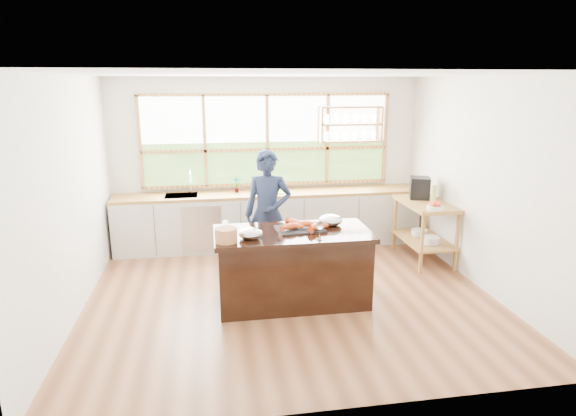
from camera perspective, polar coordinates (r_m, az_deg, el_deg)
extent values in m
plane|color=#935B38|center=(6.20, 0.21, -10.21)|extent=(5.00, 5.00, 0.00)
cube|color=silver|center=(7.96, -2.46, 5.55)|extent=(5.00, 0.02, 2.70)
cube|color=silver|center=(3.65, 6.09, -5.62)|extent=(5.00, 0.02, 2.70)
cube|color=silver|center=(5.90, -24.46, 1.00)|extent=(0.02, 4.50, 2.70)
cube|color=silver|center=(6.65, 22.03, 2.66)|extent=(0.02, 4.50, 2.70)
cube|color=white|center=(5.63, 0.24, 15.58)|extent=(5.00, 4.50, 0.02)
cube|color=tan|center=(7.88, -2.46, 8.03)|extent=(4.05, 0.06, 1.50)
cube|color=white|center=(7.87, -2.51, 10.56)|extent=(3.98, 0.01, 0.75)
cube|color=#2A551A|center=(7.95, -2.46, 5.35)|extent=(3.98, 0.01, 0.70)
cube|color=tan|center=(8.00, 7.44, 11.79)|extent=(1.00, 0.28, 0.03)
cube|color=tan|center=(8.02, 7.38, 9.83)|extent=(1.00, 0.28, 0.03)
cube|color=tan|center=(8.05, 7.31, 7.88)|extent=(1.00, 0.28, 0.03)
cube|color=tan|center=(7.89, 3.84, 9.84)|extent=(0.03, 0.28, 0.55)
cube|color=tan|center=(8.18, 10.79, 9.79)|extent=(0.03, 0.28, 0.55)
cube|color=#BBB9B2|center=(7.86, -2.12, -1.48)|extent=(4.90, 0.62, 0.85)
cube|color=#B6B8BE|center=(7.50, -10.18, -2.46)|extent=(0.60, 0.01, 0.72)
cube|color=#A6773A|center=(7.75, -2.15, 1.72)|extent=(4.90, 0.62, 0.05)
cube|color=#B6B8BE|center=(7.72, -12.52, 0.90)|extent=(0.50, 0.42, 0.16)
cube|color=#A6773A|center=(7.18, 19.37, -3.71)|extent=(0.04, 0.04, 0.90)
cube|color=#A6773A|center=(8.03, 16.02, -1.53)|extent=(0.04, 0.04, 0.90)
cube|color=#A6773A|center=(6.95, 15.59, -4.01)|extent=(0.04, 0.04, 0.90)
cube|color=#A6773A|center=(7.82, 12.57, -1.72)|extent=(0.04, 0.04, 0.90)
cube|color=#A6773A|center=(7.52, 15.76, -3.62)|extent=(0.62, 1.10, 0.03)
cube|color=#A6773A|center=(7.37, 16.05, 0.48)|extent=(0.62, 1.10, 0.05)
cylinder|color=silver|center=(7.29, 16.61, -3.71)|extent=(0.24, 0.24, 0.11)
cylinder|color=silver|center=(7.63, 15.32, -2.85)|extent=(0.24, 0.24, 0.09)
cube|color=black|center=(5.86, 0.54, -7.30)|extent=(1.77, 0.82, 0.84)
cube|color=black|center=(5.70, 0.55, -3.10)|extent=(1.85, 0.90, 0.06)
imported|color=#18223C|center=(6.55, -2.39, -0.71)|extent=(0.71, 0.55, 1.75)
imported|color=slate|center=(7.72, -6.16, 2.77)|extent=(0.14, 0.10, 0.26)
cube|color=#65B634|center=(7.74, -2.00, 1.96)|extent=(0.46, 0.39, 0.01)
cube|color=black|center=(7.56, 15.35, 2.32)|extent=(0.37, 0.38, 0.32)
cylinder|color=#9BA556|center=(7.25, 16.90, 1.55)|extent=(0.07, 0.07, 0.29)
cylinder|color=silver|center=(6.99, 17.08, 0.06)|extent=(0.24, 0.24, 0.05)
sphere|color=red|center=(7.00, 17.48, 0.47)|extent=(0.07, 0.07, 0.07)
sphere|color=red|center=(7.03, 17.06, 0.56)|extent=(0.07, 0.07, 0.07)
sphere|color=red|center=(6.99, 16.71, 0.50)|extent=(0.07, 0.07, 0.07)
sphere|color=red|center=(6.94, 16.92, 0.38)|extent=(0.07, 0.07, 0.07)
sphere|color=red|center=(6.95, 17.40, 0.37)|extent=(0.07, 0.07, 0.07)
cube|color=black|center=(5.77, 1.43, -2.48)|extent=(0.59, 0.46, 0.02)
ellipsoid|color=#CC411D|center=(5.69, 0.34, -2.22)|extent=(0.23, 0.15, 0.08)
ellipsoid|color=#CC411D|center=(5.79, 2.18, -1.92)|extent=(0.23, 0.14, 0.08)
ellipsoid|color=#CC411D|center=(5.70, 3.40, -2.22)|extent=(0.21, 0.21, 0.08)
ellipsoid|color=#CC411D|center=(5.86, 0.74, -1.71)|extent=(0.18, 0.23, 0.08)
ellipsoid|color=#B6B8BE|center=(5.46, -4.48, -3.03)|extent=(0.27, 0.27, 0.13)
ellipsoid|color=#B6B8BE|center=(5.96, 5.07, -1.45)|extent=(0.29, 0.29, 0.14)
cylinder|color=white|center=(5.42, 3.77, -3.73)|extent=(0.06, 0.06, 0.01)
cylinder|color=white|center=(5.40, 3.79, -3.07)|extent=(0.01, 0.01, 0.13)
ellipsoid|color=white|center=(5.37, 3.80, -2.05)|extent=(0.08, 0.08, 0.10)
cylinder|color=#B1754B|center=(5.35, -7.35, -3.21)|extent=(0.25, 0.25, 0.16)
cylinder|color=white|center=(5.81, -7.44, -2.17)|extent=(0.10, 0.30, 0.08)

